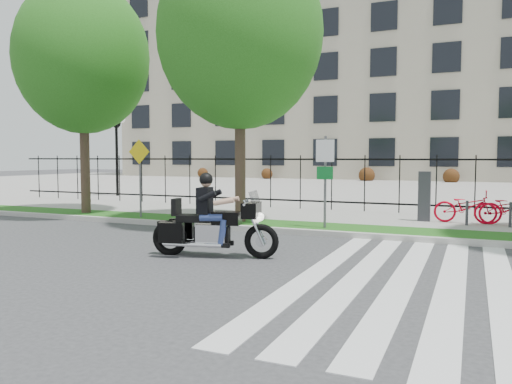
% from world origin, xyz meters
% --- Properties ---
extents(ground, '(120.00, 120.00, 0.00)m').
position_xyz_m(ground, '(0.00, 0.00, 0.00)').
color(ground, '#333335').
rests_on(ground, ground).
extents(curb, '(60.00, 0.20, 0.15)m').
position_xyz_m(curb, '(0.00, 4.10, 0.07)').
color(curb, '#B2AFA7').
rests_on(curb, ground).
extents(grass_verge, '(60.00, 1.50, 0.15)m').
position_xyz_m(grass_verge, '(0.00, 4.95, 0.07)').
color(grass_verge, '#1D5715').
rests_on(grass_verge, ground).
extents(sidewalk, '(60.00, 3.50, 0.15)m').
position_xyz_m(sidewalk, '(0.00, 7.45, 0.07)').
color(sidewalk, gray).
rests_on(sidewalk, ground).
extents(plaza, '(80.00, 34.00, 0.10)m').
position_xyz_m(plaza, '(0.00, 25.00, 0.05)').
color(plaza, gray).
rests_on(plaza, ground).
extents(crosswalk_stripes, '(5.70, 8.00, 0.01)m').
position_xyz_m(crosswalk_stripes, '(4.83, 0.00, 0.01)').
color(crosswalk_stripes, silver).
rests_on(crosswalk_stripes, ground).
extents(iron_fence, '(30.00, 0.06, 2.00)m').
position_xyz_m(iron_fence, '(0.00, 9.20, 1.15)').
color(iron_fence, black).
rests_on(iron_fence, sidewalk).
extents(office_building, '(60.00, 21.90, 20.15)m').
position_xyz_m(office_building, '(0.00, 44.92, 9.97)').
color(office_building, '#A99E88').
rests_on(office_building, ground).
extents(lamp_post_left, '(1.06, 0.70, 4.25)m').
position_xyz_m(lamp_post_left, '(-12.00, 12.00, 3.21)').
color(lamp_post_left, black).
rests_on(lamp_post_left, ground).
extents(street_tree_0, '(4.52, 4.52, 7.93)m').
position_xyz_m(street_tree_0, '(-7.64, 4.95, 5.47)').
color(street_tree_0, '#382A1E').
rests_on(street_tree_0, grass_verge).
extents(street_tree_1, '(4.89, 4.89, 8.37)m').
position_xyz_m(street_tree_1, '(-1.68, 4.95, 5.70)').
color(street_tree_1, '#382A1E').
rests_on(street_tree_1, grass_verge).
extents(sign_pole_regulatory, '(0.50, 0.09, 2.50)m').
position_xyz_m(sign_pole_regulatory, '(1.05, 4.58, 1.74)').
color(sign_pole_regulatory, '#59595B').
rests_on(sign_pole_regulatory, grass_verge).
extents(sign_pole_warning, '(0.78, 0.09, 2.49)m').
position_xyz_m(sign_pole_warning, '(-5.06, 4.58, 1.74)').
color(sign_pole_warning, '#59595B').
rests_on(sign_pole_warning, grass_verge).
extents(motorcycle_rider, '(2.71, 1.08, 2.11)m').
position_xyz_m(motorcycle_rider, '(-0.21, 0.55, 0.70)').
color(motorcycle_rider, black).
rests_on(motorcycle_rider, ground).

